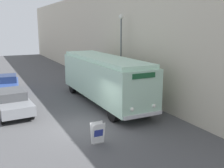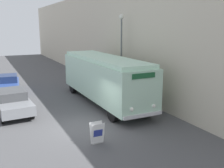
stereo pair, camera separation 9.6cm
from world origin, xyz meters
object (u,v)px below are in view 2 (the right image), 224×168
(sign_board, at_px, (97,133))
(vintage_bus, at_px, (104,77))
(parked_car_near, at_px, (12,101))
(streetlamp, at_px, (121,44))
(parked_car_mid, at_px, (8,84))

(sign_board, bearing_deg, vintage_bus, 62.96)
(parked_car_near, bearing_deg, sign_board, -67.40)
(vintage_bus, bearing_deg, streetlamp, 28.46)
(sign_board, relative_size, parked_car_near, 0.21)
(vintage_bus, distance_m, streetlamp, 3.13)
(sign_board, bearing_deg, parked_car_near, 115.77)
(vintage_bus, xyz_separation_m, parked_car_near, (-6.14, 0.45, -1.12))
(streetlamp, distance_m, parked_car_near, 8.78)
(streetlamp, bearing_deg, parked_car_mid, 147.03)
(vintage_bus, height_order, sign_board, vintage_bus)
(parked_car_near, bearing_deg, streetlamp, 1.19)
(sign_board, bearing_deg, parked_car_mid, 103.24)
(streetlamp, bearing_deg, vintage_bus, -151.54)
(streetlamp, bearing_deg, sign_board, -125.48)
(vintage_bus, height_order, parked_car_mid, vintage_bus)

